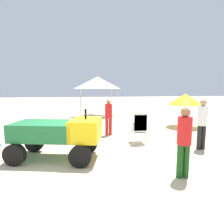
{
  "coord_description": "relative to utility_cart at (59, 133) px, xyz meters",
  "views": [
    {
      "loc": [
        0.27,
        -4.95,
        2.08
      ],
      "look_at": [
        1.4,
        2.08,
        1.15
      ],
      "focal_mm": 28.97,
      "sensor_mm": 36.0,
      "label": 1
    }
  ],
  "objects": [
    {
      "name": "stacked_plastic_chairs",
      "position": [
        2.82,
        1.12,
        -0.09
      ],
      "size": [
        0.48,
        0.48,
        1.2
      ],
      "color": "white",
      "rests_on": "ground"
    },
    {
      "name": "lifeguard_near_center",
      "position": [
        1.83,
        2.5,
        0.14
      ],
      "size": [
        0.32,
        0.32,
        1.62
      ],
      "color": "red",
      "rests_on": "ground"
    },
    {
      "name": "lifeguard_near_left",
      "position": [
        3.0,
        -1.64,
        0.17
      ],
      "size": [
        0.32,
        0.32,
        1.66
      ],
      "color": "#194C19",
      "rests_on": "ground"
    },
    {
      "name": "ground",
      "position": [
        0.45,
        -0.41,
        -0.78
      ],
      "size": [
        80.0,
        80.0,
        0.0
      ],
      "primitive_type": "plane",
      "color": "beige"
    },
    {
      "name": "lifeguard_near_right",
      "position": [
        4.7,
        0.11,
        0.21
      ],
      "size": [
        0.32,
        0.32,
        1.72
      ],
      "color": "black",
      "rests_on": "ground"
    },
    {
      "name": "popup_canopy",
      "position": [
        1.81,
        8.24,
        1.72
      ],
      "size": [
        2.57,
        2.57,
        2.95
      ],
      "color": "#B2B2B7",
      "rests_on": "ground"
    },
    {
      "name": "beach_umbrella_left",
      "position": [
        6.19,
        3.64,
        0.72
      ],
      "size": [
        1.75,
        1.75,
        1.81
      ],
      "color": "beige",
      "rests_on": "ground"
    },
    {
      "name": "utility_cart",
      "position": [
        0.0,
        0.0,
        0.0
      ],
      "size": [
        2.75,
        1.78,
        1.5
      ],
      "color": "#1E6B38",
      "rests_on": "ground"
    }
  ]
}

